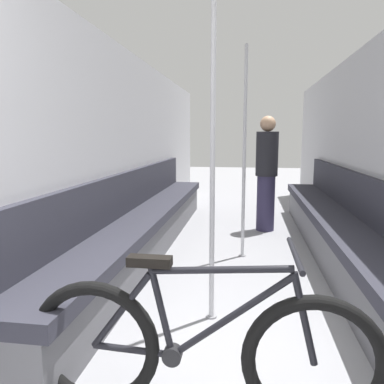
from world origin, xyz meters
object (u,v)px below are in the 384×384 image
bench_seat_row_right (339,232)px  grab_pole_far (213,168)px  bench_seat_row_left (146,225)px  grab_pole_near (244,157)px  bicycle (199,350)px  passenger_standing (266,172)px

bench_seat_row_right → grab_pole_far: grab_pole_far is taller
bench_seat_row_left → grab_pole_near: 1.33m
bicycle → passenger_standing: 3.68m
bench_seat_row_left → grab_pole_far: 1.85m
bench_seat_row_left → grab_pole_far: size_ratio=2.30×
bench_seat_row_right → passenger_standing: bearing=120.2°
bicycle → passenger_standing: bearing=80.3°
bench_seat_row_right → grab_pole_far: (-1.20, -1.43, 0.78)m
grab_pole_far → passenger_standing: bearing=79.4°
grab_pole_far → passenger_standing: (0.49, 2.64, -0.28)m
bench_seat_row_left → bench_seat_row_right: bearing=0.0°
bench_seat_row_right → grab_pole_near: size_ratio=2.30×
grab_pole_near → bicycle: bearing=-93.8°
bench_seat_row_left → grab_pole_far: bearing=-58.3°
grab_pole_near → passenger_standing: grab_pole_near is taller
bench_seat_row_left → passenger_standing: bearing=41.3°
bench_seat_row_left → bicycle: (0.92, -2.42, 0.03)m
grab_pole_far → passenger_standing: size_ratio=1.42×
bench_seat_row_right → passenger_standing: 1.49m
bench_seat_row_left → bicycle: size_ratio=3.10×
grab_pole_near → passenger_standing: 1.26m
bench_seat_row_right → grab_pole_near: bearing=179.4°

